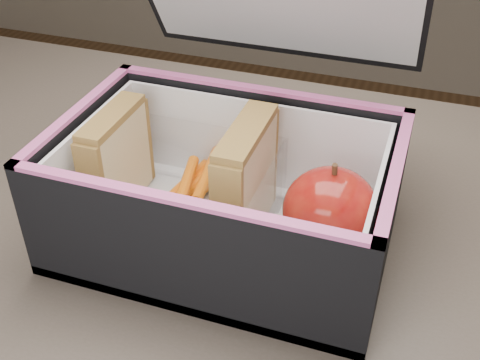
{
  "coord_description": "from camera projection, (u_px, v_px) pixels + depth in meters",
  "views": [
    {
      "loc": [
        0.12,
        -0.35,
        1.12
      ],
      "look_at": [
        -0.02,
        0.06,
        0.81
      ],
      "focal_mm": 45.0,
      "sensor_mm": 36.0,
      "label": 1
    }
  ],
  "objects": [
    {
      "name": "sandwich_right",
      "position": [
        246.0,
        181.0,
        0.52
      ],
      "size": [
        0.03,
        0.1,
        0.11
      ],
      "color": "#D1BD8B",
      "rests_on": "plastic_tub"
    },
    {
      "name": "plastic_tub",
      "position": [
        181.0,
        187.0,
        0.55
      ],
      "size": [
        0.17,
        0.12,
        0.07
      ],
      "primitive_type": null,
      "color": "white",
      "rests_on": "lunch_bag"
    },
    {
      "name": "red_apple",
      "position": [
        330.0,
        211.0,
        0.5
      ],
      "size": [
        0.09,
        0.09,
        0.09
      ],
      "rotation": [
        0.0,
        0.0,
        -0.09
      ],
      "color": "#840409",
      "rests_on": "paper_napkin"
    },
    {
      "name": "paper_napkin",
      "position": [
        322.0,
        243.0,
        0.53
      ],
      "size": [
        0.1,
        0.1,
        0.01
      ],
      "primitive_type": "cube",
      "rotation": [
        0.0,
        0.0,
        0.39
      ],
      "color": "white",
      "rests_on": "lunch_bag"
    },
    {
      "name": "sandwich_left",
      "position": [
        117.0,
        160.0,
        0.56
      ],
      "size": [
        0.02,
        0.09,
        0.1
      ],
      "color": "#D1BD8B",
      "rests_on": "plastic_tub"
    },
    {
      "name": "lunch_bag",
      "position": [
        227.0,
        182.0,
        0.53
      ],
      "size": [
        0.29,
        0.29,
        0.27
      ],
      "color": "black",
      "rests_on": "kitchen_table"
    },
    {
      "name": "kitchen_table",
      "position": [
        244.0,
        353.0,
        0.57
      ],
      "size": [
        1.2,
        0.8,
        0.75
      ],
      "color": "brown",
      "rests_on": "ground"
    },
    {
      "name": "carrot_sticks",
      "position": [
        191.0,
        193.0,
        0.57
      ],
      "size": [
        0.04,
        0.15,
        0.03
      ],
      "color": "#DE500B",
      "rests_on": "plastic_tub"
    }
  ]
}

